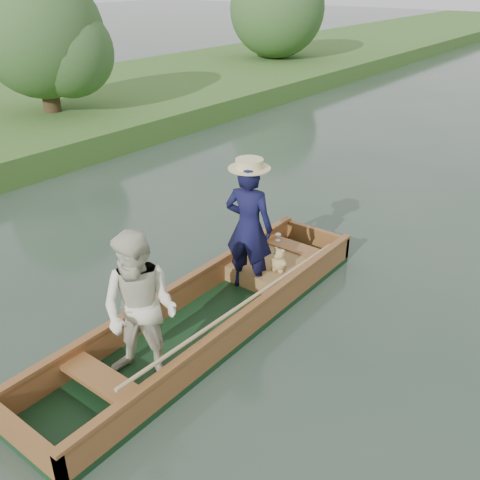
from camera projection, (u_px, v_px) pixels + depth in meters
The scene contains 3 objects.
ground at pixel (210, 327), 6.47m from camera, with size 120.00×120.00×0.00m, color #283D30.
trees_far at pixel (478, 42), 12.10m from camera, with size 23.01×15.33×4.41m.
punt at pixel (203, 289), 6.12m from camera, with size 1.16×5.00×1.84m.
Camera 1 is at (3.53, -3.97, 3.87)m, focal length 40.00 mm.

